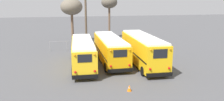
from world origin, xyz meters
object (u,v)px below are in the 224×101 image
at_px(school_bus_2, 142,49).
at_px(utility_pole, 86,17).
at_px(bare_tree_0, 72,7).
at_px(school_bus_0, 83,52).
at_px(traffic_cone, 129,88).
at_px(school_bus_1, 110,48).
at_px(bare_tree_1, 109,3).

height_order(school_bus_2, utility_pole, utility_pole).
xyz_separation_m(utility_pole, bare_tree_0, (-2.01, 3.37, 1.43)).
distance_m(school_bus_0, utility_pole, 11.59).
bearing_deg(traffic_cone, school_bus_1, 87.67).
xyz_separation_m(school_bus_0, utility_pole, (1.60, 11.07, 3.06)).
bearing_deg(school_bus_0, bare_tree_1, 68.81).
distance_m(school_bus_1, bare_tree_0, 14.22).
distance_m(utility_pole, bare_tree_1, 8.33).
distance_m(utility_pole, bare_tree_0, 4.18).
relative_size(school_bus_1, bare_tree_1, 1.35).
bearing_deg(school_bus_1, utility_pole, 100.60).
distance_m(bare_tree_1, traffic_cone, 26.08).
xyz_separation_m(school_bus_0, school_bus_1, (3.39, 1.50, -0.00)).
height_order(school_bus_0, bare_tree_1, bare_tree_1).
bearing_deg(traffic_cone, school_bus_0, 111.42).
height_order(school_bus_2, traffic_cone, school_bus_2).
distance_m(school_bus_1, traffic_cone, 9.29).
height_order(utility_pole, traffic_cone, utility_pole).
distance_m(school_bus_0, traffic_cone, 8.37).
xyz_separation_m(bare_tree_0, traffic_cone, (3.42, -22.13, -5.86)).
bearing_deg(bare_tree_0, bare_tree_1, 21.87).
xyz_separation_m(utility_pole, bare_tree_1, (5.11, 6.23, 2.10)).
relative_size(school_bus_1, school_bus_2, 0.99).
distance_m(school_bus_1, bare_tree_1, 16.95).
xyz_separation_m(school_bus_2, traffic_cone, (-3.76, -7.19, -1.54)).
xyz_separation_m(bare_tree_1, traffic_cone, (-3.69, -24.98, -6.52)).
bearing_deg(school_bus_1, bare_tree_1, 78.14).
bearing_deg(traffic_cone, utility_pole, 94.32).
relative_size(school_bus_0, bare_tree_0, 1.33).
height_order(school_bus_0, school_bus_2, school_bus_2).
relative_size(school_bus_0, school_bus_1, 0.93).
height_order(school_bus_1, traffic_cone, school_bus_1).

